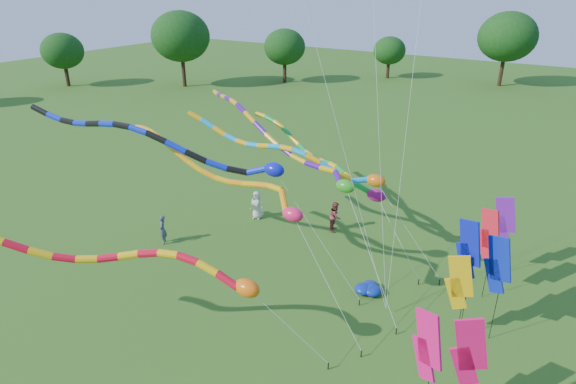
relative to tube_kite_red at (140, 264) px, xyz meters
The scene contains 19 objects.
ground 6.64m from the tube_kite_red, 34.37° to the left, with size 160.00×160.00×0.00m, color #285A17.
tree_ring 6.47m from the tube_kite_red, 35.48° to the left, with size 120.77×118.00×9.61m.
tube_kite_red is the anchor object (origin of this frame).
tube_kite_orange 5.44m from the tube_kite_red, 90.76° to the left, with size 13.51×2.11×7.35m.
tube_kite_purple 9.78m from the tube_kite_red, 91.66° to the left, with size 15.08×7.18×7.91m.
tube_kite_blue 5.86m from the tube_kite_red, 118.73° to the left, with size 15.53×3.96×8.34m.
tube_kite_cyan 9.70m from the tube_kite_red, 84.48° to the left, with size 13.90×1.48×7.24m.
tube_kite_green 12.32m from the tube_kite_red, 84.84° to the left, with size 12.41×4.67×6.19m.
banner_pole_blue_a 12.23m from the tube_kite_red, 37.54° to the left, with size 1.11×0.51×5.18m.
banner_pole_orange 12.05m from the tube_kite_red, 36.42° to the left, with size 1.14×0.37×3.84m.
banner_pole_blue_b 13.35m from the tube_kite_red, 36.14° to the left, with size 1.14×0.39×4.61m.
banner_pole_violet 16.53m from the tube_kite_red, 51.92° to the left, with size 1.16×0.21×4.13m.
banner_pole_magenta_a 10.11m from the tube_kite_red, 12.31° to the left, with size 1.10×0.52×4.55m.
banner_pole_magenta_b 11.26m from the tube_kite_red, 12.32° to the left, with size 1.10×0.53×4.67m.
banner_pole_red 14.57m from the tube_kite_red, 47.01° to the left, with size 1.10×0.52×4.38m.
blue_nylon_heap 10.52m from the tube_kite_red, 53.91° to the left, with size 1.24×1.35×0.45m.
person_a 12.30m from the tube_kite_red, 105.54° to the left, with size 0.86×0.56×1.75m, color beige.
person_b 9.06m from the tube_kite_red, 132.61° to the left, with size 0.61×0.40×1.66m, color #3F4B58.
person_c 13.11m from the tube_kite_red, 83.27° to the left, with size 0.86×0.67×1.76m, color #923538.
Camera 1 is at (7.98, -12.55, 13.33)m, focal length 30.00 mm.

